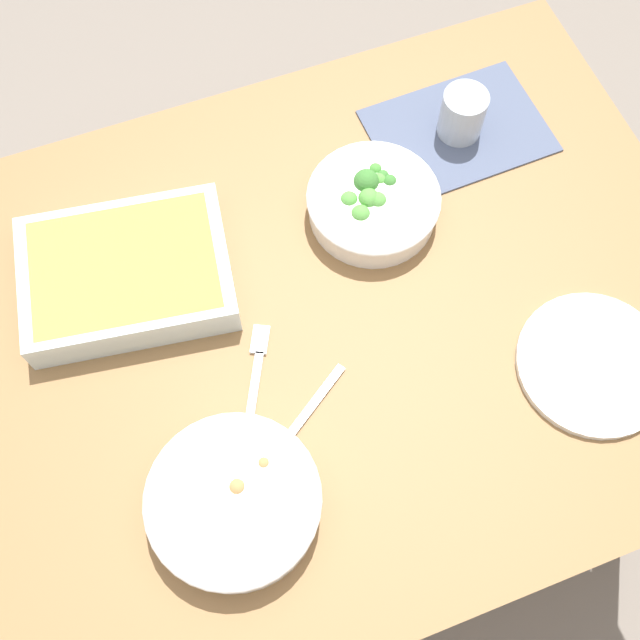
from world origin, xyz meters
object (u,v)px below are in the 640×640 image
baking_dish (127,273)px  fork_on_table (256,377)px  broccoli_bowl (373,203)px  spoon_by_stew (294,429)px  stew_bowl (234,502)px  drink_cup (462,116)px  side_plate (593,364)px

baking_dish → fork_on_table: (-0.13, 0.21, -0.03)m
broccoli_bowl → spoon_by_stew: (0.23, 0.29, -0.03)m
stew_bowl → drink_cup: (-0.53, -0.45, 0.01)m
fork_on_table → stew_bowl: bearing=63.1°
spoon_by_stew → broccoli_bowl: bearing=-129.0°
broccoli_bowl → fork_on_table: broccoli_bowl is taller
side_plate → drink_cup: bearing=-89.1°
drink_cup → stew_bowl: bearing=40.4°
side_plate → spoon_by_stew: 0.43m
drink_cup → spoon_by_stew: (0.42, 0.38, -0.03)m
baking_dish → stew_bowl: bearing=96.7°
drink_cup → spoon_by_stew: drink_cup is taller
stew_bowl → fork_on_table: 0.18m
broccoli_bowl → drink_cup: drink_cup is taller
broccoli_bowl → side_plate: (-0.20, 0.35, -0.02)m
stew_bowl → side_plate: stew_bowl is taller
broccoli_bowl → baking_dish: 0.38m
broccoli_bowl → spoon_by_stew: bearing=51.0°
drink_cup → side_plate: drink_cup is taller
stew_bowl → side_plate: bearing=-178.9°
side_plate → fork_on_table: bearing=-18.5°
broccoli_bowl → stew_bowl: bearing=46.5°
drink_cup → fork_on_table: (0.45, 0.29, -0.04)m
stew_bowl → drink_cup: size_ratio=2.68×
spoon_by_stew → fork_on_table: bearing=-75.0°
drink_cup → fork_on_table: bearing=32.8°
side_plate → fork_on_table: size_ratio=1.33×
stew_bowl → broccoli_bowl: bearing=-133.5°
baking_dish → spoon_by_stew: baking_dish is taller
fork_on_table → side_plate: bearing=161.5°
broccoli_bowl → side_plate: 0.40m
baking_dish → spoon_by_stew: bearing=116.8°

